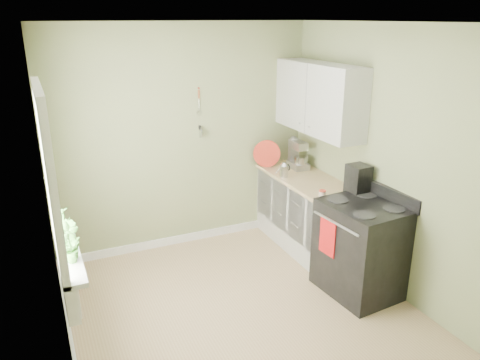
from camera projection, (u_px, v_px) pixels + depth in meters
name	position (u px, v px, depth m)	size (l,w,h in m)	color
floor	(247.00, 318.00, 4.51)	(3.20, 3.60, 0.02)	#A3835A
ceiling	(249.00, 21.00, 3.61)	(3.20, 3.60, 0.02)	white
wall_back	(184.00, 139.00, 5.62)	(3.20, 0.02, 2.70)	#8C9565
wall_left	(50.00, 217.00, 3.44)	(0.02, 3.60, 2.70)	#8C9565
wall_right	(393.00, 163.00, 4.69)	(0.02, 3.60, 2.70)	#8C9565
base_cabinets	(308.00, 216.00, 5.73)	(0.60, 1.60, 0.87)	silver
countertop	(309.00, 181.00, 5.58)	(0.64, 1.60, 0.04)	tan
upper_cabinets	(319.00, 98.00, 5.40)	(0.35, 1.40, 0.80)	silver
window	(48.00, 179.00, 3.64)	(0.06, 1.14, 1.44)	white
window_sill	(68.00, 253.00, 3.89)	(0.18, 1.14, 0.04)	white
radiator	(70.00, 292.00, 3.94)	(0.12, 0.50, 0.35)	white
wall_utensils	(200.00, 121.00, 5.60)	(0.02, 0.14, 0.58)	tan
stove	(362.00, 248.00, 4.81)	(0.76, 0.85, 1.10)	black
stand_mixer	(298.00, 155.00, 5.95)	(0.21, 0.34, 0.39)	#B2B2B7
kettle	(284.00, 170.00, 5.62)	(0.18, 0.11, 0.18)	silver
coffee_maker	(358.00, 182.00, 4.97)	(0.21, 0.23, 0.36)	black
red_tray	(267.00, 154.00, 5.98)	(0.35, 0.35, 0.02)	#A22A1C
jar	(322.00, 194.00, 4.99)	(0.08, 0.08, 0.08)	#BFA694
plant_a	(69.00, 243.00, 3.65)	(0.18, 0.12, 0.34)	#316623
plant_b	(69.00, 240.00, 3.72)	(0.17, 0.14, 0.31)	#316623
plant_c	(64.00, 223.00, 4.06)	(0.17, 0.17, 0.30)	#316623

